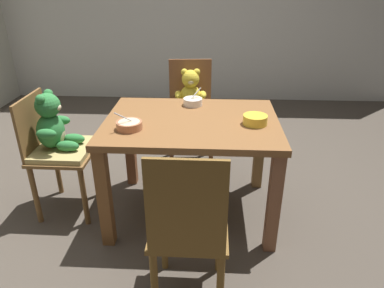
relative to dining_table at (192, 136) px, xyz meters
name	(u,v)px	position (x,y,z in m)	size (l,w,h in m)	color
ground_plane	(192,212)	(0.00, 0.00, -0.60)	(5.20, 5.20, 0.04)	#494138
dining_table	(192,136)	(0.00, 0.00, 0.00)	(1.10, 0.82, 0.70)	brown
teddy_chair_near_front	(189,213)	(0.03, -0.78, -0.03)	(0.37, 0.40, 0.91)	brown
teddy_chair_near_left	(56,137)	(-0.90, 0.00, -0.03)	(0.39, 0.42, 0.87)	brown
teddy_chair_far_center	(191,103)	(-0.05, 0.77, -0.04)	(0.42, 0.40, 0.88)	brown
porridge_bowl_yellow_near_right	(255,120)	(0.39, -0.06, 0.15)	(0.15, 0.15, 0.06)	yellow
porridge_bowl_terracotta_near_left	(129,125)	(-0.36, -0.17, 0.14)	(0.16, 0.16, 0.12)	#B4704D
porridge_bowl_white_far_center	(193,102)	(-0.01, 0.27, 0.14)	(0.13, 0.13, 0.12)	silver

